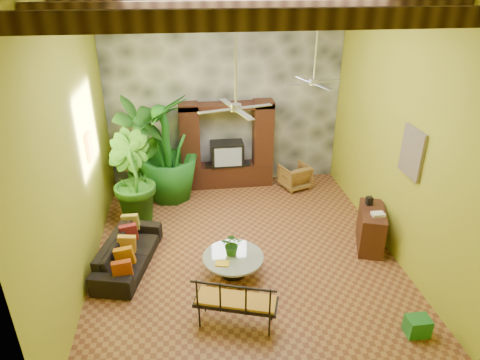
{
  "coord_description": "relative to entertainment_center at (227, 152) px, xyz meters",
  "views": [
    {
      "loc": [
        -1.06,
        -7.22,
        5.23
      ],
      "look_at": [
        -0.05,
        0.2,
        1.56
      ],
      "focal_mm": 32.0,
      "sensor_mm": 36.0,
      "label": 1
    }
  ],
  "objects": [
    {
      "name": "ground",
      "position": [
        0.0,
        -3.14,
        -0.97
      ],
      "size": [
        7.0,
        7.0,
        0.0
      ],
      "primitive_type": "plane",
      "color": "brown",
      "rests_on": "ground"
    },
    {
      "name": "back_wall",
      "position": [
        0.0,
        0.36,
        1.53
      ],
      "size": [
        6.0,
        0.02,
        5.0
      ],
      "primitive_type": "cube",
      "color": "gold",
      "rests_on": "ground"
    },
    {
      "name": "left_wall",
      "position": [
        -3.0,
        -3.14,
        1.53
      ],
      "size": [
        0.02,
        7.0,
        5.0
      ],
      "primitive_type": "cube",
      "color": "gold",
      "rests_on": "ground"
    },
    {
      "name": "right_wall",
      "position": [
        3.0,
        -3.14,
        1.53
      ],
      "size": [
        0.02,
        7.0,
        5.0
      ],
      "primitive_type": "cube",
      "color": "gold",
      "rests_on": "ground"
    },
    {
      "name": "stone_accent_wall",
      "position": [
        0.0,
        0.3,
        1.53
      ],
      "size": [
        5.98,
        0.1,
        4.98
      ],
      "primitive_type": "cube",
      "color": "#3E4247",
      "rests_on": "ground"
    },
    {
      "name": "ceiling_beams",
      "position": [
        0.0,
        -3.14,
        3.81
      ],
      "size": [
        5.95,
        5.36,
        0.22
      ],
      "color": "#3D2813",
      "rests_on": "ceiling"
    },
    {
      "name": "entertainment_center",
      "position": [
        0.0,
        0.0,
        0.0
      ],
      "size": [
        2.4,
        0.55,
        2.3
      ],
      "color": "black",
      "rests_on": "ground"
    },
    {
      "name": "ceiling_fan_front",
      "position": [
        -0.2,
        -3.54,
        2.44
      ],
      "size": [
        1.28,
        1.28,
        1.86
      ],
      "color": "#BABBBF",
      "rests_on": "ceiling"
    },
    {
      "name": "ceiling_fan_back",
      "position": [
        1.6,
        -1.94,
        2.44
      ],
      "size": [
        1.28,
        1.28,
        1.86
      ],
      "color": "#BABBBF",
      "rests_on": "ceiling"
    },
    {
      "name": "wall_art_mask",
      "position": [
        -2.96,
        -2.14,
        1.13
      ],
      "size": [
        0.06,
        0.32,
        0.55
      ],
      "primitive_type": "cube",
      "color": "gold",
      "rests_on": "left_wall"
    },
    {
      "name": "wall_art_painting",
      "position": [
        2.96,
        -3.74,
        1.33
      ],
      "size": [
        0.06,
        0.7,
        0.9
      ],
      "primitive_type": "cube",
      "color": "#26688D",
      "rests_on": "right_wall"
    },
    {
      "name": "sofa",
      "position": [
        -2.3,
        -3.27,
        -0.67
      ],
      "size": [
        1.26,
        2.15,
        0.59
      ],
      "primitive_type": "imported",
      "rotation": [
        0.0,
        0.0,
        1.32
      ],
      "color": "black",
      "rests_on": "ground"
    },
    {
      "name": "wicker_armchair",
      "position": [
        1.76,
        -0.4,
        -0.64
      ],
      "size": [
        0.88,
        0.89,
        0.64
      ],
      "primitive_type": "imported",
      "rotation": [
        0.0,
        0.0,
        3.47
      ],
      "color": "olive",
      "rests_on": "ground"
    },
    {
      "name": "tall_plant_a",
      "position": [
        -2.13,
        -0.59,
        0.36
      ],
      "size": [
        1.54,
        1.69,
        2.65
      ],
      "primitive_type": "imported",
      "rotation": [
        0.0,
        0.0,
        1.01
      ],
      "color": "#245E18",
      "rests_on": "ground"
    },
    {
      "name": "tall_plant_b",
      "position": [
        -2.32,
        -1.53,
        0.09
      ],
      "size": [
        1.47,
        1.5,
        2.12
      ],
      "primitive_type": "imported",
      "rotation": [
        0.0,
        0.0,
        2.28
      ],
      "color": "#245D18",
      "rests_on": "ground"
    },
    {
      "name": "tall_plant_c",
      "position": [
        -1.51,
        -0.49,
        0.35
      ],
      "size": [
        1.94,
        1.94,
        2.63
      ],
      "primitive_type": "imported",
      "rotation": [
        0.0,
        0.0,
        4.3
      ],
      "color": "#1B631A",
      "rests_on": "ground"
    },
    {
      "name": "coffee_table",
      "position": [
        -0.3,
        -3.81,
        -0.71
      ],
      "size": [
        1.15,
        1.15,
        0.4
      ],
      "rotation": [
        0.0,
        0.0,
        -0.17
      ],
      "color": "black",
      "rests_on": "ground"
    },
    {
      "name": "centerpiece_plant",
      "position": [
        -0.3,
        -3.73,
        -0.35
      ],
      "size": [
        0.47,
        0.43,
        0.44
      ],
      "primitive_type": "imported",
      "rotation": [
        0.0,
        0.0,
        -0.26
      ],
      "color": "#265C18",
      "rests_on": "coffee_table"
    },
    {
      "name": "yellow_tray",
      "position": [
        -0.52,
        -4.02,
        -0.55
      ],
      "size": [
        0.28,
        0.23,
        0.03
      ],
      "primitive_type": "cube",
      "rotation": [
        0.0,
        0.0,
        -0.24
      ],
      "color": "yellow",
      "rests_on": "coffee_table"
    },
    {
      "name": "iron_bench",
      "position": [
        -0.41,
        -5.17,
        -0.42
      ],
      "size": [
        1.41,
        0.89,
        0.57
      ],
      "rotation": [
        0.0,
        0.0,
        -0.32
      ],
      "color": "black",
      "rests_on": "ground"
    },
    {
      "name": "side_console",
      "position": [
        2.65,
        -3.26,
        -0.54
      ],
      "size": [
        0.8,
        1.16,
        0.85
      ],
      "primitive_type": "cube",
      "rotation": [
        0.0,
        0.0,
        -0.33
      ],
      "color": "#3D2513",
      "rests_on": "ground"
    },
    {
      "name": "green_bin",
      "position": [
        2.42,
        -5.71,
        -0.81
      ],
      "size": [
        0.37,
        0.28,
        0.32
      ],
      "primitive_type": "cube",
      "rotation": [
        0.0,
        0.0,
        -0.01
      ],
      "color": "#1F7736",
      "rests_on": "ground"
    }
  ]
}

